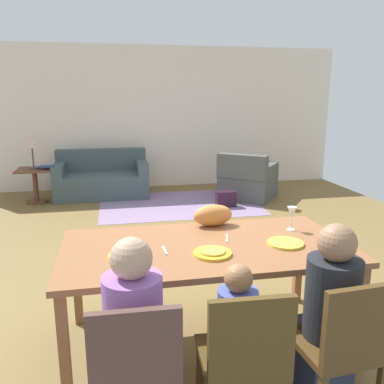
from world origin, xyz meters
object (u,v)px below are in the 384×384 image
(couch, at_px, (102,179))
(armchair, at_px, (247,181))
(side_table, at_px, (35,181))
(person_man, at_px, (134,344))
(person_child, at_px, (235,346))
(plate_near_man, at_px, (128,256))
(book_upper, at_px, (47,166))
(dining_chair_child, at_px, (244,356))
(plate_near_woman, at_px, (286,243))
(handbag, at_px, (226,199))
(wine_glass, at_px, (292,214))
(table_lamp, at_px, (32,143))
(book_lower, at_px, (45,167))
(dining_chair_man, at_px, (136,370))
(dining_chair_woman, at_px, (344,343))
(person_woman, at_px, (326,322))
(dining_table, at_px, (206,253))
(cat, at_px, (213,215))
(plate_near_child, at_px, (212,253))

(couch, distance_m, armchair, 2.60)
(armchair, bearing_deg, side_table, 172.99)
(person_man, height_order, person_child, person_man)
(plate_near_man, bearing_deg, book_upper, 104.39)
(dining_chair_child, height_order, book_upper, dining_chair_child)
(plate_near_woman, height_order, person_child, person_child)
(plate_near_man, distance_m, handbag, 4.11)
(couch, relative_size, armchair, 1.35)
(person_man, bearing_deg, wine_glass, 34.84)
(plate_near_man, distance_m, person_man, 0.63)
(person_child, distance_m, table_lamp, 5.53)
(person_man, xyz_separation_m, book_lower, (-1.20, 5.21, 0.08))
(dining_chair_man, bearing_deg, dining_chair_woman, 0.01)
(armchair, height_order, side_table, armchair)
(wine_glass, height_order, couch, wine_glass)
(plate_near_woman, bearing_deg, person_woman, -90.25)
(dining_table, xyz_separation_m, side_table, (-1.92, 4.46, -0.32))
(table_lamp, bearing_deg, person_woman, -64.48)
(dining_table, distance_m, plate_near_woman, 0.56)
(dining_chair_man, distance_m, armchair, 5.37)
(dining_chair_man, bearing_deg, handbag, 68.87)
(cat, distance_m, book_lower, 4.53)
(plate_near_woman, bearing_deg, person_child, -132.18)
(table_lamp, relative_size, book_upper, 2.45)
(wine_glass, bearing_deg, book_lower, 119.56)
(dining_chair_man, xyz_separation_m, handbag, (1.71, 4.43, -0.36))
(table_lamp, bearing_deg, book_lower, 17.12)
(person_man, distance_m, armchair, 5.21)
(dining_chair_woman, bearing_deg, plate_near_child, 128.61)
(side_table, bearing_deg, book_lower, 17.12)
(plate_near_woman, height_order, wine_glass, wine_glass)
(dining_table, height_order, person_child, person_child)
(person_child, bearing_deg, couch, 98.66)
(person_man, height_order, armchair, person_man)
(person_child, bearing_deg, book_upper, 108.49)
(plate_near_man, xyz_separation_m, dining_chair_child, (0.54, -0.75, -0.28))
(dining_chair_child, bearing_deg, plate_near_woman, 54.54)
(table_lamp, distance_m, book_upper, 0.44)
(book_upper, bearing_deg, person_man, -77.16)
(dining_table, distance_m, dining_chair_woman, 1.05)
(plate_near_child, xyz_separation_m, side_table, (-1.92, 4.64, -0.39))
(wine_glass, distance_m, person_man, 1.58)
(cat, bearing_deg, plate_near_man, -148.90)
(person_woman, distance_m, table_lamp, 5.73)
(dining_table, xyz_separation_m, cat, (0.15, 0.41, 0.15))
(side_table, bearing_deg, dining_chair_man, -75.56)
(dining_chair_man, relative_size, book_upper, 3.95)
(dining_chair_child, bearing_deg, cat, 83.15)
(plate_near_man, relative_size, dining_chair_man, 0.29)
(person_woman, bearing_deg, handbag, 81.66)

